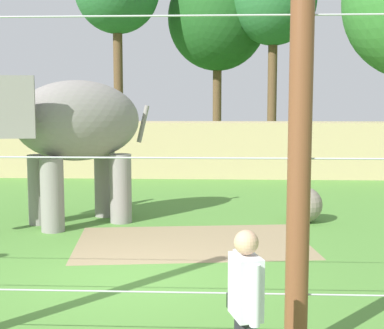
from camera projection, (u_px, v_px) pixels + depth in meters
ground_plane at (133, 278)px, 8.88m from camera, size 120.00×120.00×0.00m
dirt_patch at (192, 242)px, 11.13m from camera, size 4.86×3.42×0.01m
embankment_wall at (182, 149)px, 20.90m from camera, size 36.00×1.80×2.02m
elephant at (64, 128)px, 12.45m from camera, size 3.97×3.43×3.33m
enrichment_ball at (304, 205)px, 12.92m from camera, size 0.83×0.83×0.83m
cable_fence at (102, 182)px, 6.08m from camera, size 12.82×0.25×3.84m
zookeeper at (245, 312)px, 4.99m from camera, size 0.32×0.57×1.67m
tree_far_left at (274, 1)px, 26.31m from camera, size 4.05×4.05×9.67m
tree_left_of_centre at (217, 19)px, 28.04m from camera, size 4.98×4.98×9.54m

